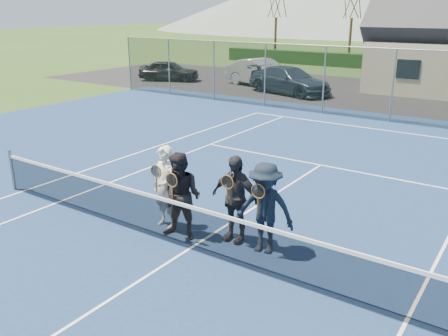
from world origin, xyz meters
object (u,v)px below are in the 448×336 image
(car_c, at_px, (289,80))
(player_b, at_px, (181,196))
(tennis_net, at_px, (189,225))
(player_d, at_px, (265,208))
(car_b, at_px, (262,73))
(player_a, at_px, (165,187))
(player_c, at_px, (235,198))
(car_a, at_px, (169,71))

(car_c, relative_size, player_b, 2.83)
(tennis_net, xyz_separation_m, player_d, (1.23, 0.77, 0.38))
(car_b, xyz_separation_m, player_a, (8.29, -18.48, 0.11))
(player_b, distance_m, player_c, 1.08)
(tennis_net, height_order, player_b, player_b)
(car_c, xyz_separation_m, player_c, (7.21, -16.69, 0.18))
(player_b, distance_m, player_d, 1.74)
(player_a, height_order, player_d, same)
(car_a, xyz_separation_m, tennis_net, (15.61, -17.67, -0.13))
(tennis_net, bearing_deg, car_a, 131.45)
(player_c, bearing_deg, tennis_net, -120.29)
(player_c, bearing_deg, car_a, 133.77)
(car_c, height_order, player_d, player_d)
(car_a, xyz_separation_m, player_c, (16.11, -16.82, 0.25))
(car_b, height_order, player_b, player_b)
(player_b, relative_size, player_c, 1.00)
(tennis_net, bearing_deg, car_c, 110.92)
(player_a, bearing_deg, car_c, 108.41)
(player_d, bearing_deg, car_c, 115.33)
(car_c, xyz_separation_m, player_b, (6.26, -17.20, 0.18))
(car_a, distance_m, car_b, 6.41)
(player_c, bearing_deg, car_b, 118.43)
(car_b, bearing_deg, player_c, -136.17)
(car_b, distance_m, player_d, 21.11)
(tennis_net, bearing_deg, player_b, 143.16)
(tennis_net, relative_size, player_a, 6.49)
(player_a, xyz_separation_m, player_d, (2.28, 0.22, -0.00))
(tennis_net, relative_size, player_b, 6.49)
(player_b, height_order, player_d, same)
(car_c, xyz_separation_m, player_a, (5.66, -16.99, 0.18))
(player_b, bearing_deg, car_c, 109.98)
(car_b, height_order, car_c, car_b)
(car_b, relative_size, tennis_net, 0.42)
(car_a, xyz_separation_m, player_a, (14.56, -17.12, 0.25))
(tennis_net, height_order, player_c, player_c)
(car_b, relative_size, player_a, 2.75)
(player_d, bearing_deg, player_c, 173.43)
(player_a, bearing_deg, player_b, -19.77)
(car_a, bearing_deg, player_c, -159.41)
(car_c, bearing_deg, player_b, -144.62)
(player_b, height_order, player_c, same)
(car_c, distance_m, player_d, 18.56)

